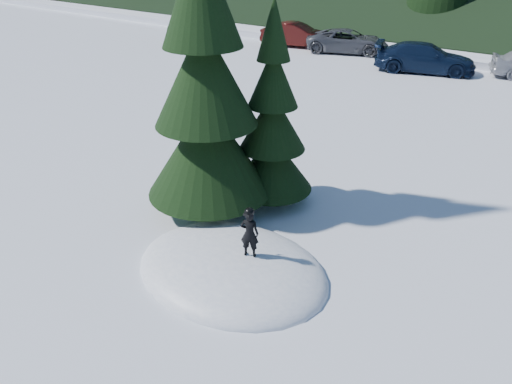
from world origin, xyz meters
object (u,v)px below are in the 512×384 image
Objects in this scene: spruce_short at (272,128)px; spruce_tall at (205,88)px; car_0 at (192,33)px; car_1 at (296,35)px; child_skier at (250,234)px; car_2 at (348,41)px; car_3 at (425,58)px.

spruce_tall is at bearing -125.54° from spruce_short.
car_1 reaches higher than car_0.
spruce_tall is at bearing -55.21° from child_skier.
spruce_tall is 1.91× the size of car_1.
car_2 is at bearing -98.86° from car_1.
car_1 is at bearing 116.77° from spruce_tall.
spruce_short is 19.98m from car_2.
car_3 is at bearing 92.61° from spruce_tall.
child_skier reaches higher than car_1.
car_0 reaches higher than car_2.
car_2 is at bearing -57.74° from car_0.
car_0 is (-16.89, 14.75, -1.40)m from spruce_short.
spruce_tall is 22.09m from car_1.
child_skier is at bearing -163.94° from car_1.
spruce_tall is 21.08m from car_2.
car_0 is 15.18m from car_3.
car_1 is 0.90× the size of car_2.
car_0 is 0.91× the size of car_1.
car_1 is (-9.88, 19.59, -2.58)m from spruce_tall.
car_1 is at bearing 62.50° from car_3.
child_skier is 25.64m from car_0.
car_3 is (-1.82, 16.61, -1.35)m from spruce_short.
spruce_short reaches higher than car_2.
car_1 is 9.20m from car_3.
car_1 is at bearing 120.89° from spruce_short.
spruce_short is 1.07× the size of car_2.
spruce_short reaches higher than car_3.
car_0 is at bearing 105.43° from car_1.
child_skier is (1.57, -3.03, -1.08)m from spruce_short.
child_skier reaches higher than car_0.
car_1 reaches higher than car_2.
car_2 is (3.55, 0.34, -0.05)m from car_1.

